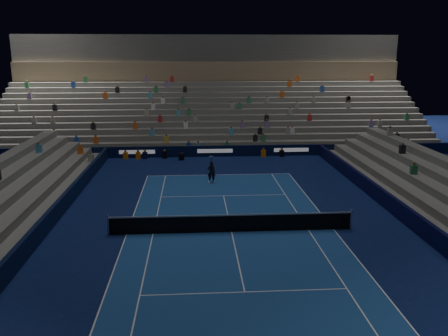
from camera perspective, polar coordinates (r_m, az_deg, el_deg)
ground at (r=24.86m, az=0.92°, el=-7.81°), size 90.00×90.00×0.00m
court_surface at (r=24.86m, az=0.92°, el=-7.80°), size 10.97×23.77×0.01m
sponsor_barrier_far at (r=42.47m, az=-1.12°, el=2.08°), size 44.00×0.25×1.00m
sponsor_barrier_east at (r=27.22m, az=21.85°, el=-5.78°), size 0.25×37.00×1.00m
sponsor_barrier_west at (r=25.81m, az=-21.23°, el=-6.78°), size 0.25×37.00×1.00m
grandstand_main at (r=51.29m, az=-1.63°, el=7.37°), size 44.00×15.20×11.20m
tennis_net at (r=24.68m, az=0.93°, el=-6.72°), size 12.90×0.10×1.10m
tennis_player at (r=33.81m, az=-1.55°, el=-0.50°), size 0.59×0.40×1.58m
broadcast_camera at (r=41.37m, az=-5.23°, el=1.44°), size 0.47×0.91×0.61m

